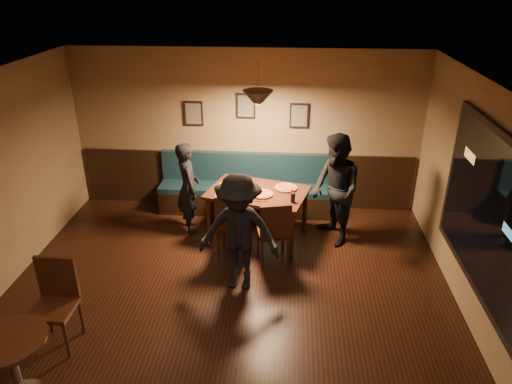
{
  "coord_description": "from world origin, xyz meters",
  "views": [
    {
      "loc": [
        0.76,
        -4.3,
        3.93
      ],
      "look_at": [
        0.28,
        1.99,
        0.95
      ],
      "focal_mm": 33.13,
      "sensor_mm": 36.0,
      "label": 1
    }
  ],
  "objects_px": {
    "diner_left": "(188,188)",
    "soda_glass": "(293,198)",
    "dining_table": "(258,214)",
    "tabasco_bottle": "(292,191)",
    "chair_near_left": "(234,224)",
    "booth_bench": "(245,185)",
    "diner_front": "(239,233)",
    "cafe_chair_far": "(53,307)",
    "cafe_table": "(15,370)",
    "diner_right": "(335,190)",
    "chair_near_right": "(273,230)"
  },
  "relations": [
    {
      "from": "chair_near_left",
      "to": "cafe_chair_far",
      "type": "xyz_separation_m",
      "value": [
        -1.79,
        -2.04,
        -0.0
      ]
    },
    {
      "from": "diner_left",
      "to": "diner_front",
      "type": "bearing_deg",
      "value": -169.32
    },
    {
      "from": "cafe_chair_far",
      "to": "diner_left",
      "type": "bearing_deg",
      "value": -109.3
    },
    {
      "from": "booth_bench",
      "to": "soda_glass",
      "type": "height_order",
      "value": "booth_bench"
    },
    {
      "from": "tabasco_bottle",
      "to": "cafe_table",
      "type": "xyz_separation_m",
      "value": [
        -2.65,
        -3.33,
        -0.46
      ]
    },
    {
      "from": "diner_left",
      "to": "soda_glass",
      "type": "bearing_deg",
      "value": -128.93
    },
    {
      "from": "booth_bench",
      "to": "chair_near_right",
      "type": "distance_m",
      "value": 1.64
    },
    {
      "from": "cafe_table",
      "to": "cafe_chair_far",
      "type": "bearing_deg",
      "value": 88.23
    },
    {
      "from": "chair_near_left",
      "to": "diner_front",
      "type": "height_order",
      "value": "diner_front"
    },
    {
      "from": "dining_table",
      "to": "diner_left",
      "type": "bearing_deg",
      "value": -171.96
    },
    {
      "from": "soda_glass",
      "to": "cafe_chair_far",
      "type": "bearing_deg",
      "value": -139.36
    },
    {
      "from": "chair_near_right",
      "to": "cafe_chair_far",
      "type": "height_order",
      "value": "cafe_chair_far"
    },
    {
      "from": "chair_near_left",
      "to": "diner_right",
      "type": "relative_size",
      "value": 0.6
    },
    {
      "from": "soda_glass",
      "to": "chair_near_left",
      "type": "bearing_deg",
      "value": -164.64
    },
    {
      "from": "chair_near_left",
      "to": "soda_glass",
      "type": "relative_size",
      "value": 7.09
    },
    {
      "from": "booth_bench",
      "to": "dining_table",
      "type": "relative_size",
      "value": 2.0
    },
    {
      "from": "booth_bench",
      "to": "tabasco_bottle",
      "type": "distance_m",
      "value": 1.29
    },
    {
      "from": "booth_bench",
      "to": "diner_front",
      "type": "height_order",
      "value": "diner_front"
    },
    {
      "from": "diner_right",
      "to": "diner_front",
      "type": "xyz_separation_m",
      "value": [
        -1.34,
        -1.31,
        -0.05
      ]
    },
    {
      "from": "booth_bench",
      "to": "diner_left",
      "type": "distance_m",
      "value": 1.14
    },
    {
      "from": "dining_table",
      "to": "tabasco_bottle",
      "type": "distance_m",
      "value": 0.7
    },
    {
      "from": "tabasco_bottle",
      "to": "cafe_table",
      "type": "relative_size",
      "value": 0.13
    },
    {
      "from": "cafe_chair_far",
      "to": "chair_near_right",
      "type": "bearing_deg",
      "value": -140.72
    },
    {
      "from": "diner_left",
      "to": "cafe_table",
      "type": "distance_m",
      "value": 3.7
    },
    {
      "from": "chair_near_left",
      "to": "diner_left",
      "type": "xyz_separation_m",
      "value": [
        -0.82,
        0.72,
        0.23
      ]
    },
    {
      "from": "diner_front",
      "to": "soda_glass",
      "type": "xyz_separation_m",
      "value": [
        0.69,
        1.0,
        0.05
      ]
    },
    {
      "from": "diner_right",
      "to": "cafe_table",
      "type": "bearing_deg",
      "value": -67.59
    },
    {
      "from": "diner_left",
      "to": "tabasco_bottle",
      "type": "distance_m",
      "value": 1.68
    },
    {
      "from": "booth_bench",
      "to": "chair_near_left",
      "type": "bearing_deg",
      "value": -91.13
    },
    {
      "from": "diner_front",
      "to": "dining_table",
      "type": "bearing_deg",
      "value": 88.4
    },
    {
      "from": "diner_right",
      "to": "soda_glass",
      "type": "xyz_separation_m",
      "value": [
        -0.65,
        -0.31,
        -0.0
      ]
    },
    {
      "from": "booth_bench",
      "to": "diner_right",
      "type": "distance_m",
      "value": 1.77
    },
    {
      "from": "diner_front",
      "to": "cafe_chair_far",
      "type": "xyz_separation_m",
      "value": [
        -1.95,
        -1.27,
        -0.3
      ]
    },
    {
      "from": "diner_front",
      "to": "soda_glass",
      "type": "relative_size",
      "value": 11.11
    },
    {
      "from": "diner_left",
      "to": "diner_front",
      "type": "height_order",
      "value": "diner_front"
    },
    {
      "from": "dining_table",
      "to": "chair_near_left",
      "type": "relative_size",
      "value": 1.42
    },
    {
      "from": "booth_bench",
      "to": "dining_table",
      "type": "xyz_separation_m",
      "value": [
        0.28,
        -0.86,
        -0.1
      ]
    },
    {
      "from": "tabasco_bottle",
      "to": "cafe_table",
      "type": "distance_m",
      "value": 4.29
    },
    {
      "from": "chair_near_left",
      "to": "tabasco_bottle",
      "type": "distance_m",
      "value": 1.04
    },
    {
      "from": "soda_glass",
      "to": "cafe_chair_far",
      "type": "height_order",
      "value": "cafe_chair_far"
    },
    {
      "from": "booth_bench",
      "to": "cafe_table",
      "type": "xyz_separation_m",
      "value": [
        -1.84,
        -4.27,
        -0.11
      ]
    },
    {
      "from": "dining_table",
      "to": "cafe_table",
      "type": "height_order",
      "value": "dining_table"
    },
    {
      "from": "tabasco_bottle",
      "to": "cafe_chair_far",
      "type": "relative_size",
      "value": 0.1
    },
    {
      "from": "soda_glass",
      "to": "cafe_table",
      "type": "bearing_deg",
      "value": -131.07
    },
    {
      "from": "dining_table",
      "to": "diner_right",
      "type": "bearing_deg",
      "value": 13.1
    },
    {
      "from": "diner_front",
      "to": "tabasco_bottle",
      "type": "xyz_separation_m",
      "value": [
        0.68,
        1.27,
        0.03
      ]
    },
    {
      "from": "dining_table",
      "to": "diner_left",
      "type": "height_order",
      "value": "diner_left"
    },
    {
      "from": "dining_table",
      "to": "diner_right",
      "type": "height_order",
      "value": "diner_right"
    },
    {
      "from": "diner_left",
      "to": "tabasco_bottle",
      "type": "height_order",
      "value": "diner_left"
    },
    {
      "from": "dining_table",
      "to": "tabasco_bottle",
      "type": "height_order",
      "value": "tabasco_bottle"
    }
  ]
}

